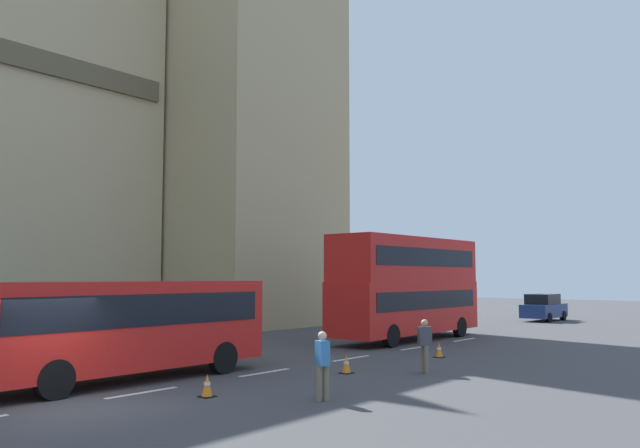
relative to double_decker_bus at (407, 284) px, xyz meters
The scene contains 9 objects.
ground_plane 18.96m from the double_decker_bus, behind, with size 160.00×160.00×0.00m, color #424244.
lane_centre_marking 16.80m from the double_decker_bus, behind, with size 39.00×0.16×0.01m.
double_decker_bus is the anchor object (origin of this frame).
sedan_lead 17.76m from the double_decker_bus, ahead, with size 4.40×1.86×1.85m.
traffic_cone_west 16.40m from the double_decker_bus, 166.56° to the right, with size 0.36×0.36×0.58m.
traffic_cone_middle 11.39m from the double_decker_bus, 158.40° to the right, with size 0.36×0.36×0.58m.
traffic_cone_east 7.02m from the double_decker_bus, 138.19° to the right, with size 0.36×0.36×0.58m.
pedestrian_near_cones 15.74m from the double_decker_bus, 156.11° to the right, with size 0.39×0.46×1.69m.
pedestrian_by_kerb 10.77m from the double_decker_bus, 145.53° to the right, with size 0.46×0.43×1.69m.
Camera 1 is at (-8.14, -14.49, 3.04)m, focal length 36.15 mm.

